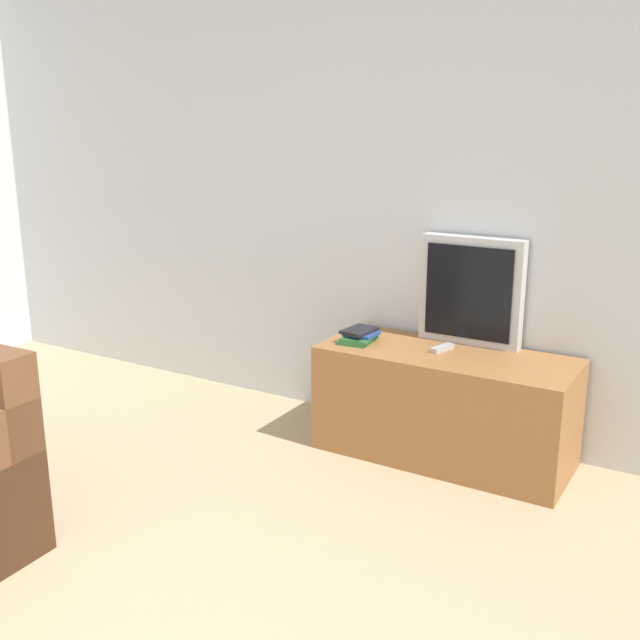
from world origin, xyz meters
TOP-DOWN VIEW (x-y plane):
  - wall_back at (0.00, 3.03)m, footprint 9.00×0.06m
  - tv_stand at (0.47, 2.72)m, footprint 1.25×0.51m
  - television at (0.50, 2.94)m, footprint 0.52×0.09m
  - book_stack at (0.02, 2.67)m, footprint 0.18×0.23m
  - remote_on_stand at (0.44, 2.75)m, footprint 0.08×0.15m

SIDE VIEW (x-z plane):
  - tv_stand at x=0.47m, z-range 0.00..0.55m
  - remote_on_stand at x=0.44m, z-range 0.55..0.57m
  - book_stack at x=0.02m, z-range 0.54..0.61m
  - television at x=0.50m, z-range 0.55..1.09m
  - wall_back at x=0.00m, z-range 0.00..2.60m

